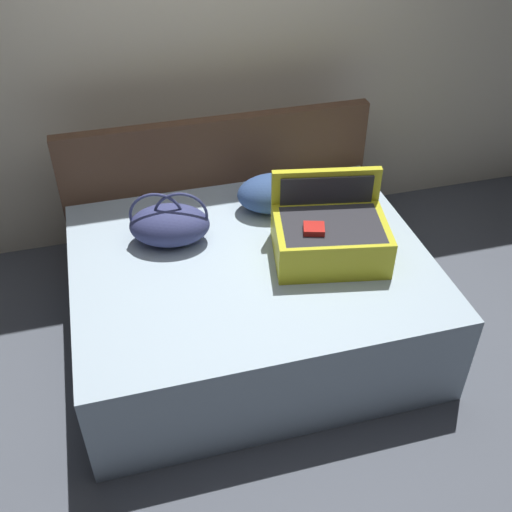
% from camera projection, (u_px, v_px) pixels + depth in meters
% --- Properties ---
extents(ground_plane, '(12.00, 12.00, 0.00)m').
position_uv_depth(ground_plane, '(269.00, 383.00, 3.38)').
color(ground_plane, '#4C515B').
extents(back_wall, '(8.00, 0.10, 2.60)m').
position_uv_depth(back_wall, '(199.00, 46.00, 3.83)').
color(back_wall, beige).
rests_on(back_wall, ground).
extents(bed, '(1.92, 1.54, 0.57)m').
position_uv_depth(bed, '(251.00, 297.00, 3.51)').
color(bed, '#99ADBC').
rests_on(bed, ground).
extents(headboard, '(1.95, 0.08, 1.01)m').
position_uv_depth(headboard, '(219.00, 191.00, 3.99)').
color(headboard, '#4C3323').
rests_on(headboard, ground).
extents(hard_case_large, '(0.66, 0.56, 0.41)m').
position_uv_depth(hard_case_large, '(330.00, 235.00, 3.27)').
color(hard_case_large, gold).
rests_on(hard_case_large, bed).
extents(duffel_bag, '(0.50, 0.39, 0.32)m').
position_uv_depth(duffel_bag, '(170.00, 224.00, 3.38)').
color(duffel_bag, navy).
rests_on(duffel_bag, bed).
extents(pillow_near_headboard, '(0.47, 0.34, 0.22)m').
position_uv_depth(pillow_near_headboard, '(274.00, 193.00, 3.64)').
color(pillow_near_headboard, navy).
rests_on(pillow_near_headboard, bed).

